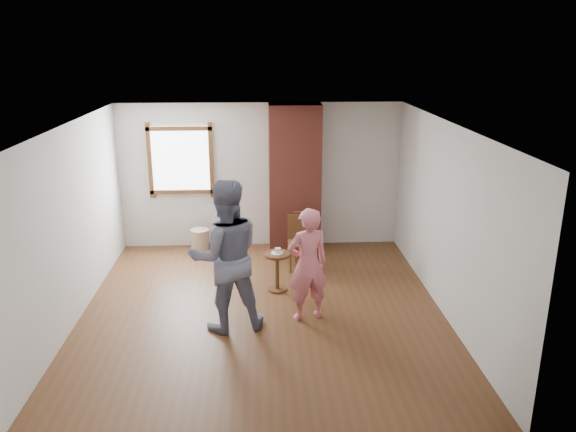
% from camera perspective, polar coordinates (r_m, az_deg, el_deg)
% --- Properties ---
extents(ground, '(5.50, 5.50, 0.00)m').
position_cam_1_polar(ground, '(7.95, -2.58, -9.73)').
color(ground, brown).
rests_on(ground, ground).
extents(room_shell, '(5.04, 5.52, 2.62)m').
position_cam_1_polar(room_shell, '(7.89, -3.21, 4.09)').
color(room_shell, silver).
rests_on(room_shell, ground).
extents(brick_chimney, '(0.90, 0.50, 2.60)m').
position_cam_1_polar(brick_chimney, '(9.87, 0.68, 3.81)').
color(brick_chimney, '#9A4536').
rests_on(brick_chimney, ground).
extents(stoneware_crock, '(0.34, 0.34, 0.42)m').
position_cam_1_polar(stoneware_crock, '(10.12, -8.92, -2.50)').
color(stoneware_crock, tan).
rests_on(stoneware_crock, ground).
extents(dark_pot, '(0.19, 0.19, 0.16)m').
position_cam_1_polar(dark_pot, '(10.15, -7.57, -3.18)').
color(dark_pot, black).
rests_on(dark_pot, ground).
extents(dining_chair_left, '(0.43, 0.43, 0.89)m').
position_cam_1_polar(dining_chair_left, '(9.24, 1.25, -2.37)').
color(dining_chair_left, brown).
rests_on(dining_chair_left, ground).
extents(dining_chair_right, '(0.44, 0.44, 0.91)m').
position_cam_1_polar(dining_chair_right, '(9.33, 1.95, -2.07)').
color(dining_chair_right, brown).
rests_on(dining_chair_right, ground).
extents(side_table, '(0.40, 0.40, 0.60)m').
position_cam_1_polar(side_table, '(8.43, -1.11, -5.05)').
color(side_table, brown).
rests_on(side_table, ground).
extents(cake_plate, '(0.18, 0.18, 0.01)m').
position_cam_1_polar(cake_plate, '(8.35, -1.11, -3.78)').
color(cake_plate, white).
rests_on(cake_plate, side_table).
extents(cake_slice, '(0.08, 0.07, 0.06)m').
position_cam_1_polar(cake_slice, '(8.34, -1.05, -3.56)').
color(cake_slice, white).
rests_on(cake_slice, cake_plate).
extents(man, '(1.12, 0.95, 2.00)m').
position_cam_1_polar(man, '(7.19, -6.36, -4.09)').
color(man, '#131435').
rests_on(man, ground).
extents(person_pink, '(0.65, 0.52, 1.56)m').
position_cam_1_polar(person_pink, '(7.47, 2.02, -4.95)').
color(person_pink, '#E2717D').
rests_on(person_pink, ground).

